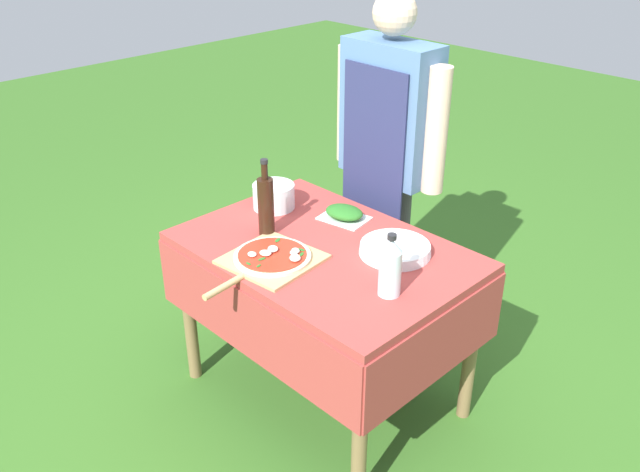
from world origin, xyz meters
TOP-DOWN VIEW (x-y plane):
  - ground_plane at (0.00, 0.00)m, footprint 12.00×12.00m
  - prep_table at (0.00, 0.00)m, footprint 1.13×0.79m
  - person_cook at (-0.19, 0.58)m, footprint 0.60×0.20m
  - pizza_on_peel at (-0.06, -0.22)m, footprint 0.35×0.51m
  - oil_bottle at (-0.24, -0.08)m, footprint 0.06×0.06m
  - water_bottle at (0.38, -0.07)m, footprint 0.08×0.08m
  - herb_container at (-0.12, 0.23)m, footprint 0.22×0.18m
  - mixing_tub at (-0.41, 0.10)m, footprint 0.18×0.18m
  - plate_stack at (0.22, 0.16)m, footprint 0.27×0.27m

SIDE VIEW (x-z plane):
  - ground_plane at x=0.00m, z-range 0.00..0.00m
  - prep_table at x=0.00m, z-range 0.26..0.98m
  - pizza_on_peel at x=-0.06m, z-range 0.72..0.77m
  - plate_stack at x=0.22m, z-range 0.73..0.77m
  - herb_container at x=-0.12m, z-range 0.73..0.78m
  - mixing_tub at x=-0.41m, z-range 0.73..0.83m
  - water_bottle at x=0.38m, z-range 0.72..0.95m
  - oil_bottle at x=-0.24m, z-range 0.70..1.01m
  - person_cook at x=-0.19m, z-range 0.14..1.74m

